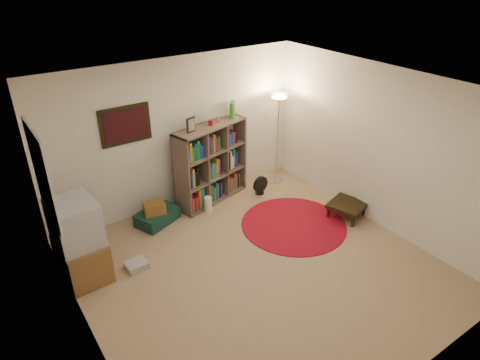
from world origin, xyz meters
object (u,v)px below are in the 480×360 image
at_px(tv_stand, 79,241).
at_px(bookshelf, 210,165).
at_px(side_table, 347,206).
at_px(floor_lamp, 279,110).
at_px(floor_fan, 260,185).
at_px(suitcase, 157,217).

bearing_deg(tv_stand, bookshelf, 14.21).
relative_size(bookshelf, side_table, 2.47).
xyz_separation_m(bookshelf, tv_stand, (-2.45, -0.76, -0.12)).
bearing_deg(floor_lamp, side_table, -83.81).
bearing_deg(bookshelf, floor_fan, -36.92).
xyz_separation_m(floor_fan, suitcase, (-1.93, 0.20, -0.07)).
xyz_separation_m(tv_stand, suitcase, (1.35, 0.62, -0.44)).
height_order(bookshelf, suitcase, bookshelf).
xyz_separation_m(tv_stand, side_table, (4.00, -0.99, -0.34)).
bearing_deg(side_table, tv_stand, 166.08).
xyz_separation_m(suitcase, side_table, (2.65, -1.61, 0.10)).
distance_m(bookshelf, floor_fan, 1.02).
xyz_separation_m(bookshelf, floor_fan, (0.83, -0.35, -0.49)).
relative_size(floor_lamp, floor_fan, 4.92).
distance_m(floor_fan, side_table, 1.58).
relative_size(bookshelf, floor_fan, 4.76).
bearing_deg(floor_lamp, bookshelf, 175.05).
bearing_deg(suitcase, floor_lamp, -20.80).
bearing_deg(floor_fan, suitcase, 167.23).
bearing_deg(bookshelf, side_table, -62.82).
distance_m(bookshelf, floor_lamp, 1.57).
height_order(floor_lamp, floor_fan, floor_lamp).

